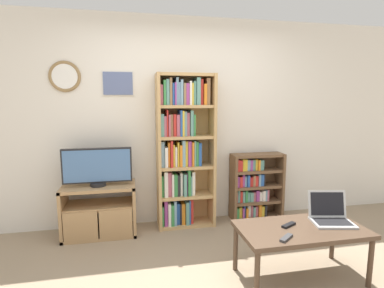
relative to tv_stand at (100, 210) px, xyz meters
The scene contains 9 objects.
wall_back 1.45m from the tv_stand, 15.76° to the left, with size 6.93×0.09×2.60m.
tv_stand is the anchor object (origin of this frame).
television 0.52m from the tv_stand, 96.19° to the right, with size 0.77×0.18×0.44m.
bookshelf_tall 1.21m from the tv_stand, ahead, with size 0.71×0.32×1.89m.
bookshelf_short 1.98m from the tv_stand, ahead, with size 0.70×0.24×0.88m.
coffee_table 2.22m from the tv_stand, 34.80° to the right, with size 1.11×0.57×0.48m.
laptop 2.48m from the tv_stand, 29.31° to the right, with size 0.40×0.35×0.27m.
remote_near_laptop 2.12m from the tv_stand, 35.26° to the right, with size 0.16×0.11×0.02m.
remote_far_from_laptop 2.15m from the tv_stand, 42.47° to the right, with size 0.15×0.13×0.02m.
Camera 1 is at (-0.63, -2.12, 1.59)m, focal length 28.00 mm.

